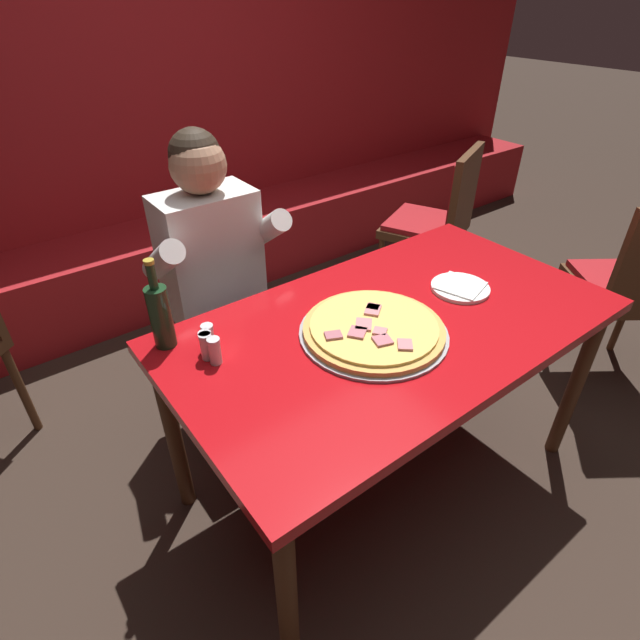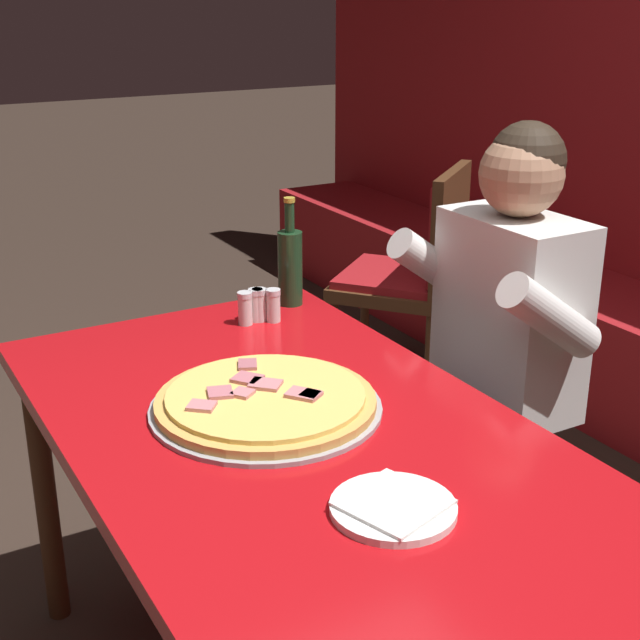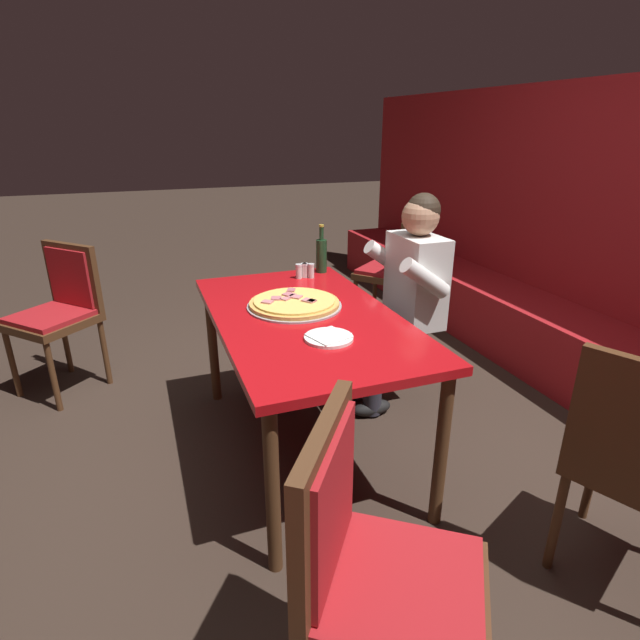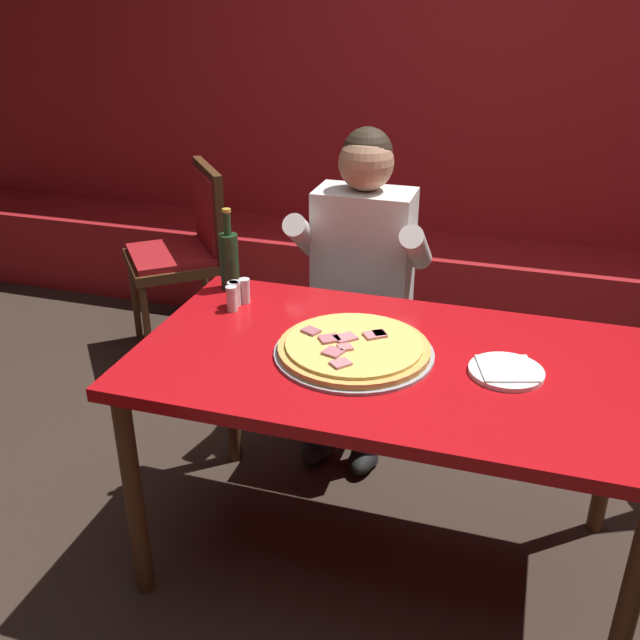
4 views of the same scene
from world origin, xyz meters
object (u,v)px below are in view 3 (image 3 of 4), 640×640
Objects in this scene: shaker_parmesan at (305,271)px; beer_bottle at (321,255)px; pizza at (294,303)px; dining_chair_side_aisle at (370,565)px; dining_chair_far_right at (397,266)px; main_dining_table at (305,329)px; shaker_red_pepper_flakes at (299,272)px; shaker_oregano at (304,271)px; plate_white_paper at (329,337)px; dining_chair_near_left at (60,306)px; shaker_black_pepper at (311,271)px; diner_seated_blue_shirt at (402,294)px.

beer_bottle is at bearing 120.26° from shaker_parmesan.
dining_chair_side_aisle reaches higher than pizza.
dining_chair_side_aisle is 2.96m from dining_chair_far_right.
dining_chair_far_right is at bearing 136.82° from main_dining_table.
shaker_parmesan is (-0.58, 0.20, 0.12)m from main_dining_table.
shaker_red_pepper_flakes is 0.09× the size of dining_chair_side_aisle.
shaker_oregano is (0.07, -0.14, -0.07)m from beer_bottle.
plate_white_paper is 1.97m from dining_chair_near_left.
main_dining_table is 0.63m from shaker_oregano.
shaker_red_pepper_flakes is 1.92m from dining_chair_side_aisle.
main_dining_table is 17.50× the size of shaker_red_pepper_flakes.
shaker_black_pepper is at bearing 66.14° from dining_chair_near_left.
shaker_red_pepper_flakes is 1.53m from dining_chair_near_left.
shaker_parmesan is 0.09× the size of dining_chair_far_right.
shaker_oregano is 0.09× the size of dining_chair_side_aisle.
shaker_black_pepper is 0.07m from shaker_red_pepper_flakes.
shaker_parmesan is at bearing 155.14° from pizza.
shaker_red_pepper_flakes is at bearing -64.85° from beer_bottle.
pizza is 1.64m from dining_chair_near_left.
beer_bottle is 0.16m from shaker_black_pepper.
beer_bottle reaches higher than plate_white_paper.
dining_chair_near_left is (-0.62, -1.42, -0.25)m from shaker_parmesan.
shaker_oregano is 1.26m from dining_chair_far_right.
dining_chair_near_left is at bearing -158.92° from dining_chair_side_aisle.
dining_chair_far_right is (-2.58, 1.47, -0.02)m from dining_chair_side_aisle.
diner_seated_blue_shirt is (0.29, 0.53, -0.10)m from shaker_red_pepper_flakes.
shaker_oregano is at bearing 168.13° from plate_white_paper.
plate_white_paper is (0.33, 0.00, 0.09)m from main_dining_table.
dining_chair_near_left is (-0.62, -1.41, -0.25)m from shaker_oregano.
dining_chair_near_left is at bearing -141.33° from plate_white_paper.
shaker_red_pepper_flakes is 1.29m from dining_chair_far_right.
beer_bottle reaches higher than shaker_parmesan.
main_dining_table is at bearing -15.42° from shaker_red_pepper_flakes.
pizza is 0.52m from shaker_oregano.
plate_white_paper is at bearing 164.86° from dining_chair_side_aisle.
shaker_parmesan is at bearing -54.90° from dining_chair_far_right.
beer_bottle reaches higher than pizza.
shaker_oregano is (-0.03, -0.04, 0.00)m from shaker_black_pepper.
dining_chair_far_right is at bearing 152.91° from diner_seated_blue_shirt.
dining_chair_side_aisle is at bearing -11.35° from main_dining_table.
diner_seated_blue_shirt reaches higher than shaker_black_pepper.
shaker_black_pepper is at bearing 56.27° from shaker_oregano.
shaker_parmesan is at bearing -59.74° from beer_bottle.
plate_white_paper is at bearing 38.67° from dining_chair_near_left.
pizza is at bearing 170.13° from dining_chair_side_aisle.
pizza is at bearing -46.13° from dining_chair_far_right.
shaker_parmesan is 1.25m from dining_chair_far_right.
dining_chair_far_right is at bearing 133.87° from pizza.
shaker_red_pepper_flakes is 0.09× the size of dining_chair_near_left.
shaker_parmesan and shaker_oregano have the same top height.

